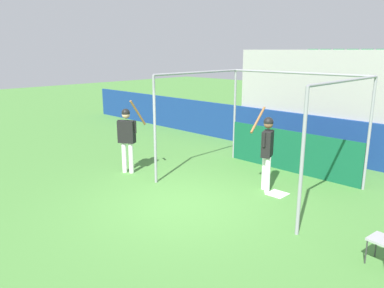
# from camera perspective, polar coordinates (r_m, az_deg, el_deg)

# --- Properties ---
(ground_plane) EXTENTS (60.00, 60.00, 0.00)m
(ground_plane) POSITION_cam_1_polar(r_m,az_deg,el_deg) (8.64, -1.58, -9.15)
(ground_plane) COLOR #477F38
(outfield_wall) EXTENTS (24.00, 0.12, 1.38)m
(outfield_wall) POSITION_cam_1_polar(r_m,az_deg,el_deg) (12.87, 16.93, 1.28)
(outfield_wall) COLOR navy
(outfield_wall) RESTS_ON ground
(bleacher_section) EXTENTS (5.40, 4.00, 3.46)m
(bleacher_section) POSITION_cam_1_polar(r_m,az_deg,el_deg) (14.54, 21.04, 6.51)
(bleacher_section) COLOR #9E9E99
(bleacher_section) RESTS_ON ground
(batting_cage) EXTENTS (4.20, 3.38, 2.84)m
(batting_cage) POSITION_cam_1_polar(r_m,az_deg,el_deg) (10.45, 13.51, 1.32)
(batting_cage) COLOR gray
(batting_cage) RESTS_ON ground
(home_plate) EXTENTS (0.44, 0.44, 0.02)m
(home_plate) POSITION_cam_1_polar(r_m,az_deg,el_deg) (9.43, 12.86, -7.42)
(home_plate) COLOR white
(home_plate) RESTS_ON ground
(player_batter) EXTENTS (0.66, 0.78, 2.02)m
(player_batter) POSITION_cam_1_polar(r_m,az_deg,el_deg) (9.27, 11.35, -0.37)
(player_batter) COLOR white
(player_batter) RESTS_ON ground
(player_waiting) EXTENTS (0.65, 0.66, 2.12)m
(player_waiting) POSITION_cam_1_polar(r_m,az_deg,el_deg) (10.62, -9.88, 1.50)
(player_waiting) COLOR white
(player_waiting) RESTS_ON ground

